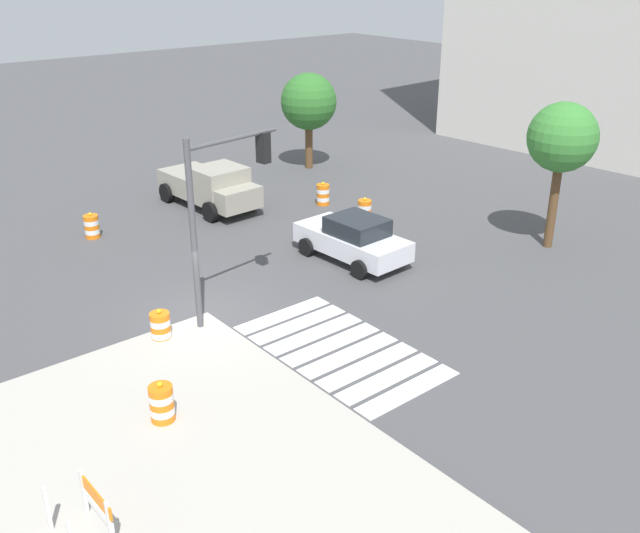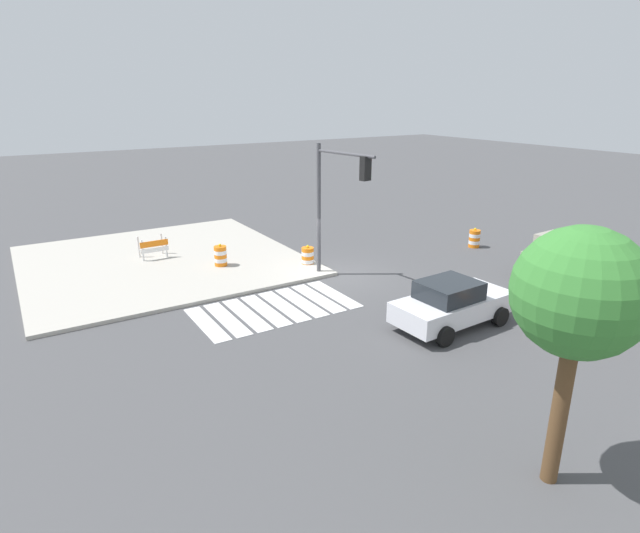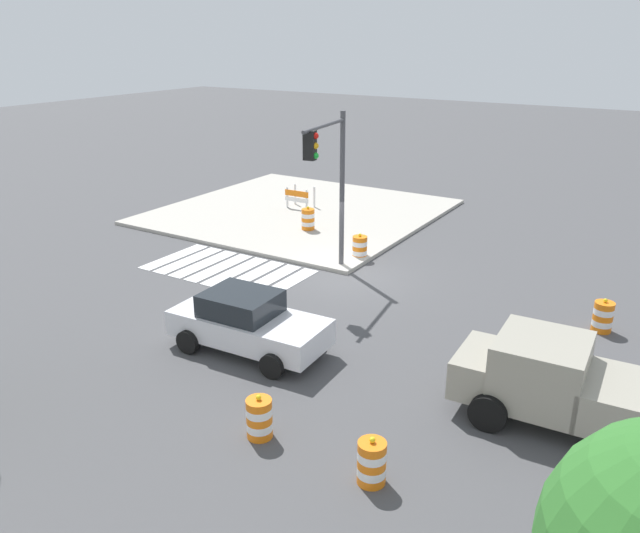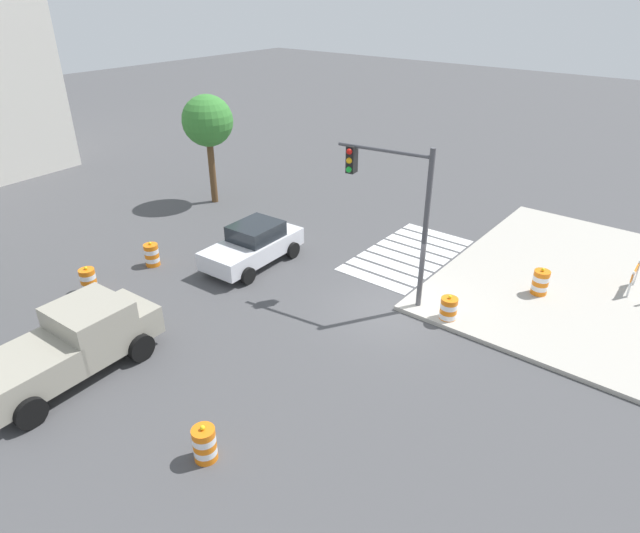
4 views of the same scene
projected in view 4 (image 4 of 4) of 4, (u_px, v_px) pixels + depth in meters
The scene contains 13 objects.
ground_plane at pixel (394, 310), 18.83m from camera, with size 120.00×120.00×0.00m, color #474749.
sidewalk_corner at pixel (624, 294), 19.66m from camera, with size 12.00×12.00×0.15m, color #ADA89E.
crosswalk_stripes at pixel (407, 255), 22.59m from camera, with size 5.85×3.20×0.02m.
sports_car at pixel (253, 244), 21.61m from camera, with size 4.38×2.29×1.63m.
pickup_truck at pixel (75, 342), 15.49m from camera, with size 5.23×2.53×1.92m.
traffic_barrel_near_corner at pixel (448, 310), 17.97m from camera, with size 0.56×0.56×1.02m.
traffic_barrel_crosswalk_end at pixel (88, 280), 19.75m from camera, with size 0.56×0.56×1.02m.
traffic_barrel_median_near at pixel (152, 255), 21.60m from camera, with size 0.56×0.56×1.02m.
traffic_barrel_median_far at pixel (205, 444), 12.77m from camera, with size 0.56×0.56×1.02m.
traffic_barrel_on_sidewalk at pixel (540, 282), 19.33m from camera, with size 0.56×0.56×1.02m.
construction_barricade at pixel (639, 278), 19.37m from camera, with size 1.30×0.80×1.00m.
traffic_light_pole at pixel (394, 196), 17.60m from camera, with size 0.77×3.27×5.50m.
street_tree_streetside_near at pixel (208, 122), 26.23m from camera, with size 2.46×2.46×5.36m.
Camera 4 is at (-14.11, -7.94, 10.07)m, focal length 30.61 mm.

